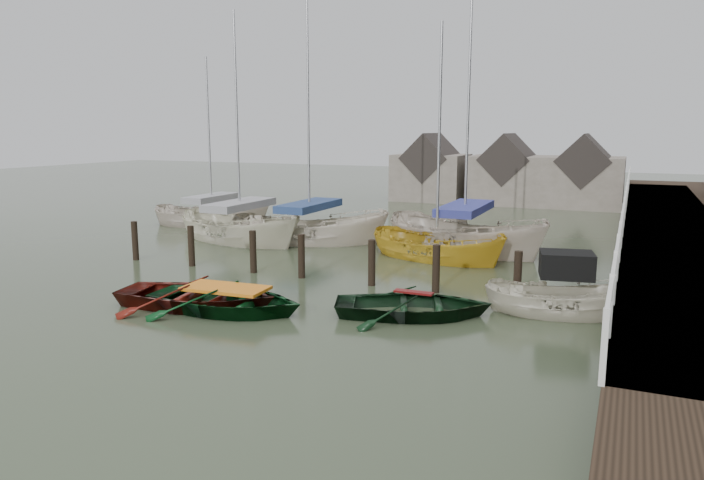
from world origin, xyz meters
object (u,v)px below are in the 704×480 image
at_px(rowboat_red, 198,307).
at_px(rowboat_green, 227,311).
at_px(sailboat_b, 310,240).
at_px(motorboat, 563,311).
at_px(sailboat_d, 464,249).
at_px(rowboat_dkgreen, 413,316).
at_px(sailboat_e, 212,224).
at_px(sailboat_a, 241,240).
at_px(sailboat_c, 436,258).

relative_size(rowboat_red, rowboat_green, 1.03).
xyz_separation_m(rowboat_red, rowboat_green, (0.95, -0.03, 0.00)).
height_order(rowboat_green, sailboat_b, sailboat_b).
distance_m(motorboat, sailboat_d, 8.66).
height_order(rowboat_red, rowboat_green, rowboat_red).
bearing_deg(rowboat_red, motorboat, -80.66).
height_order(rowboat_red, rowboat_dkgreen, rowboat_red).
bearing_deg(rowboat_red, sailboat_e, 24.57).
distance_m(rowboat_green, rowboat_dkgreen, 4.82).
bearing_deg(rowboat_green, sailboat_b, 11.64).
xyz_separation_m(rowboat_dkgreen, sailboat_d, (-0.98, 9.08, 0.06)).
relative_size(sailboat_a, sailboat_e, 1.16).
height_order(motorboat, sailboat_e, sailboat_e).
relative_size(motorboat, sailboat_c, 0.44).
bearing_deg(rowboat_dkgreen, motorboat, -85.13).
distance_m(sailboat_a, sailboat_e, 4.86).
distance_m(rowboat_dkgreen, sailboat_d, 9.13).
xyz_separation_m(rowboat_green, sailboat_c, (3.06, 8.66, 0.01)).
distance_m(rowboat_red, sailboat_d, 11.57).
distance_m(motorboat, sailboat_a, 14.62).
bearing_deg(sailboat_e, sailboat_c, -123.12).
xyz_separation_m(sailboat_b, sailboat_d, (6.33, 0.87, -0.00)).
bearing_deg(rowboat_dkgreen, sailboat_c, -8.58).
bearing_deg(motorboat, rowboat_red, 98.52).
xyz_separation_m(sailboat_a, sailboat_c, (8.58, -0.16, -0.05)).
height_order(sailboat_a, sailboat_e, sailboat_a).
distance_m(rowboat_green, sailboat_b, 10.20).
relative_size(rowboat_red, sailboat_e, 0.48).
distance_m(rowboat_dkgreen, sailboat_e, 17.23).
height_order(rowboat_red, sailboat_e, sailboat_e).
relative_size(rowboat_green, rowboat_dkgreen, 1.06).
bearing_deg(sailboat_a, rowboat_red, -137.38).
relative_size(rowboat_red, sailboat_b, 0.38).
xyz_separation_m(rowboat_red, sailboat_d, (4.52, 10.65, 0.06)).
bearing_deg(sailboat_a, sailboat_c, -75.90).
height_order(sailboat_a, sailboat_c, sailboat_a).
distance_m(rowboat_red, motorboat, 9.51).
bearing_deg(sailboat_b, rowboat_green, 178.92).
height_order(rowboat_dkgreen, motorboat, motorboat).
relative_size(rowboat_dkgreen, sailboat_e, 0.43).
relative_size(rowboat_dkgreen, sailboat_c, 0.42).
bearing_deg(motorboat, sailboat_e, 52.11).
height_order(rowboat_red, sailboat_a, sailboat_a).
bearing_deg(sailboat_e, rowboat_dkgreen, -145.05).
distance_m(rowboat_dkgreen, sailboat_b, 11.00).
height_order(rowboat_dkgreen, sailboat_c, sailboat_c).
relative_size(rowboat_green, sailboat_d, 0.33).
relative_size(motorboat, sailboat_d, 0.33).
distance_m(rowboat_red, rowboat_dkgreen, 5.72).
height_order(motorboat, sailboat_a, sailboat_a).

